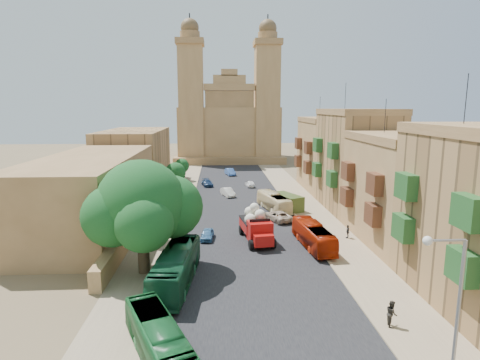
{
  "coord_description": "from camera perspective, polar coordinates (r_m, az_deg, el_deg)",
  "views": [
    {
      "loc": [
        -3.12,
        -28.92,
        13.98
      ],
      "look_at": [
        0.0,
        26.0,
        4.0
      ],
      "focal_mm": 30.0,
      "sensor_mm": 36.0,
      "label": 1
    }
  ],
  "objects": [
    {
      "name": "kerb_east",
      "position": [
        61.38,
        6.33,
        -2.89
      ],
      "size": [
        0.25,
        140.0,
        0.12
      ],
      "primitive_type": "cube",
      "color": "#8D785C",
      "rests_on": "ground"
    },
    {
      "name": "pedestrian_b",
      "position": [
        29.01,
        20.76,
        -17.31
      ],
      "size": [
        0.79,
        0.94,
        1.72
      ],
      "primitive_type": "imported",
      "rotation": [
        0.0,
        0.0,
        1.39
      ],
      "color": "#2C2923",
      "rests_on": "ground"
    },
    {
      "name": "ficus_tree",
      "position": [
        34.51,
        -13.69,
        -3.75
      ],
      "size": [
        9.79,
        9.01,
        9.79
      ],
      "color": "#3A2D1D",
      "rests_on": "ground"
    },
    {
      "name": "pedestrian_c",
      "position": [
        45.27,
        15.07,
        -7.09
      ],
      "size": [
        0.46,
        0.9,
        1.47
      ],
      "primitive_type": "imported",
      "rotation": [
        0.0,
        0.0,
        4.59
      ],
      "color": "#2F2F32",
      "rests_on": "ground"
    },
    {
      "name": "road_surface",
      "position": [
        60.64,
        -0.21,
        -3.04
      ],
      "size": [
        14.0,
        140.0,
        0.01
      ],
      "primitive_type": "cube",
      "color": "black",
      "rests_on": "ground"
    },
    {
      "name": "car_dkblue",
      "position": [
        72.4,
        -4.68,
        -0.42
      ],
      "size": [
        2.44,
        4.28,
        1.17
      ],
      "primitive_type": "imported",
      "rotation": [
        0.0,
        0.0,
        0.21
      ],
      "color": "navy",
      "rests_on": "ground"
    },
    {
      "name": "townhouse_d",
      "position": [
        70.98,
        12.38,
        3.72
      ],
      "size": [
        9.0,
        14.0,
        15.9
      ],
      "color": "olive",
      "rests_on": "ground"
    },
    {
      "name": "sidewalk_west",
      "position": [
        60.89,
        -9.19,
        -3.12
      ],
      "size": [
        5.0,
        140.0,
        0.01
      ],
      "primitive_type": "cube",
      "color": "#8D785C",
      "rests_on": "ground"
    },
    {
      "name": "kerb_west",
      "position": [
        60.67,
        -6.84,
        -3.06
      ],
      "size": [
        0.25,
        140.0,
        0.12
      ],
      "primitive_type": "cube",
      "color": "#8D785C",
      "rests_on": "ground"
    },
    {
      "name": "church",
      "position": [
        107.67,
        -1.6,
        7.9
      ],
      "size": [
        28.0,
        22.5,
        36.3
      ],
      "color": "olive",
      "rests_on": "ground"
    },
    {
      "name": "car_blue_a",
      "position": [
        43.52,
        -4.68,
        -7.73
      ],
      "size": [
        1.56,
        3.31,
        1.09
      ],
      "primitive_type": "imported",
      "rotation": [
        0.0,
        0.0,
        -0.08
      ],
      "color": "teal",
      "rests_on": "ground"
    },
    {
      "name": "car_white_b",
      "position": [
        71.5,
        1.45,
        -0.53
      ],
      "size": [
        1.74,
        3.46,
        1.13
      ],
      "primitive_type": "imported",
      "rotation": [
        0.0,
        0.0,
        3.27
      ],
      "color": "white",
      "rests_on": "ground"
    },
    {
      "name": "townhouse_c",
      "position": [
        57.63,
        16.12,
        2.83
      ],
      "size": [
        9.0,
        14.0,
        17.4
      ],
      "color": "#A07749",
      "rests_on": "ground"
    },
    {
      "name": "townhouse_b",
      "position": [
        45.02,
        21.88,
        -1.12
      ],
      "size": [
        9.0,
        14.0,
        14.9
      ],
      "color": "olive",
      "rests_on": "ground"
    },
    {
      "name": "sidewalk_east",
      "position": [
        61.86,
        8.62,
        -2.89
      ],
      "size": [
        5.0,
        140.0,
        0.01
      ],
      "primitive_type": "cube",
      "color": "#8D785C",
      "rests_on": "ground"
    },
    {
      "name": "car_white_a",
      "position": [
        64.02,
        -1.73,
        -1.74
      ],
      "size": [
        2.49,
        4.15,
        1.29
      ],
      "primitive_type": "imported",
      "rotation": [
        0.0,
        0.0,
        0.31
      ],
      "color": "silver",
      "rests_on": "ground"
    },
    {
      "name": "red_truck",
      "position": [
        42.57,
        2.36,
        -6.47
      ],
      "size": [
        3.46,
        6.96,
        3.91
      ],
      "color": "#AB100D",
      "rests_on": "ground"
    },
    {
      "name": "pedestrian_a",
      "position": [
        40.15,
        12.43,
        -9.09
      ],
      "size": [
        0.67,
        0.5,
        1.66
      ],
      "primitive_type": "imported",
      "rotation": [
        0.0,
        0.0,
        2.95
      ],
      "color": "#27252A",
      "rests_on": "ground"
    },
    {
      "name": "bus_cream_east",
      "position": [
        55.42,
        4.82,
        -3.11
      ],
      "size": [
        3.95,
        8.71,
        2.36
      ],
      "primitive_type": "imported",
      "rotation": [
        0.0,
        0.0,
        3.38
      ],
      "color": "#FCE3AA",
      "rests_on": "ground"
    },
    {
      "name": "bus_red_east",
      "position": [
        41.59,
        10.38,
        -7.78
      ],
      "size": [
        2.82,
        8.78,
        2.4
      ],
      "primitive_type": "imported",
      "rotation": [
        0.0,
        0.0,
        3.24
      ],
      "color": "#A82005",
      "rests_on": "ground"
    },
    {
      "name": "streetlamp",
      "position": [
        21.93,
        27.69,
        -14.56
      ],
      "size": [
        2.11,
        0.44,
        8.22
      ],
      "color": "gray",
      "rests_on": "ground"
    },
    {
      "name": "street_tree_b",
      "position": [
        54.51,
        -10.44,
        -1.64
      ],
      "size": [
        2.8,
        2.8,
        4.31
      ],
      "color": "#3A2D1D",
      "rests_on": "ground"
    },
    {
      "name": "west_wall",
      "position": [
        51.5,
        -13.68,
        -4.73
      ],
      "size": [
        1.0,
        40.0,
        1.8
      ],
      "primitive_type": "cube",
      "color": "olive",
      "rests_on": "ground"
    },
    {
      "name": "west_building_low",
      "position": [
        50.19,
        -20.44,
        -1.61
      ],
      "size": [
        10.0,
        28.0,
        8.4
      ],
      "primitive_type": "cube",
      "color": "olive",
      "rests_on": "ground"
    },
    {
      "name": "bus_green_north",
      "position": [
        32.93,
        -9.1,
        -12.23
      ],
      "size": [
        3.43,
        10.53,
        2.88
      ],
      "primitive_type": "imported",
      "rotation": [
        0.0,
        0.0,
        -0.1
      ],
      "color": "#134B2C",
      "rests_on": "ground"
    },
    {
      "name": "bus_green_south",
      "position": [
        24.48,
        -11.5,
        -21.44
      ],
      "size": [
        5.29,
        8.64,
        2.39
      ],
      "primitive_type": "imported",
      "rotation": [
        0.0,
        0.0,
        0.42
      ],
      "color": "#19672F",
      "rests_on": "ground"
    },
    {
      "name": "car_blue_b",
      "position": [
        83.88,
        -1.42,
        1.16
      ],
      "size": [
        2.35,
        4.4,
        1.38
      ],
      "primitive_type": "imported",
      "rotation": [
        0.0,
        0.0,
        0.22
      ],
      "color": "#3A62AE",
      "rests_on": "ground"
    },
    {
      "name": "street_tree_d",
      "position": [
        78.03,
        -8.28,
        1.99
      ],
      "size": [
        2.79,
        2.79,
        4.3
      ],
      "color": "#3A2D1D",
      "rests_on": "ground"
    },
    {
      "name": "west_building_mid",
      "position": [
        74.97,
        -14.7,
        3.07
      ],
      "size": [
        10.0,
        22.0,
        10.0
      ],
      "primitive_type": "cube",
      "color": "#A07749",
      "rests_on": "ground"
    },
    {
      "name": "car_cream",
      "position": [
        50.49,
        5.39,
        -5.09
      ],
      "size": [
        3.66,
        5.01,
        1.27
      ],
      "primitive_type": "imported",
      "rotation": [
        0.0,
        0.0,
        3.53
      ],
      "color": "tan",
      "rests_on": "ground"
    },
    {
      "name": "street_tree_a",
      "position": [
        42.81,
        -12.43,
        -4.22
      ],
      "size": [
        3.34,
        3.34,
        5.14
      ],
      "color": "#3A2D1D",
      "rests_on": "ground"
    },
    {
      "name": "ground",
      "position": [
        32.27,
        2.72,
        -15.4
      ],
      "size": [
        260.0,
        260.0,
        0.0
      ],
      "primitive_type": "plane",
      "color": "brown"
    },
    {
      "name": "street_tree_c",
      "position": [
        66.12,
        -9.18,
        1.02
      ],
      "size": [
        3.38,
        3.38,
        5.2
      ],
      "color": "#3A2D1D",
      "rests_on": "ground"
    },
    {
      "name": "olive_pickup",
      "position": [
        56.08,
        6.73,
        -3.14
      ],
      "size": [
        4.14,
        5.55,
        2.1
      ],
      "color": "#36471A",
      "rests_on": "ground"
    }
  ]
}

